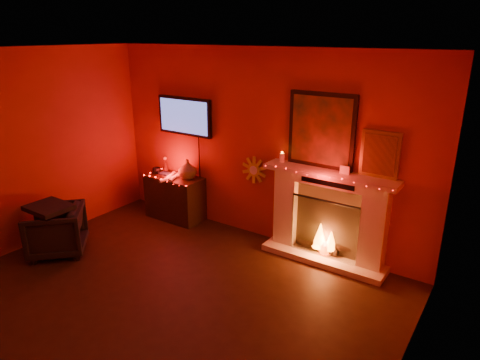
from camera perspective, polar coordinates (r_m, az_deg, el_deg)
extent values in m
plane|color=black|center=(4.86, -14.35, -17.79)|extent=(5.00, 5.00, 0.00)
plane|color=silver|center=(3.92, -17.68, 15.79)|extent=(5.00, 5.00, 0.00)
plane|color=#A92E1B|center=(6.02, 2.42, 4.48)|extent=(5.00, 0.00, 5.00)
plane|color=#A92E1B|center=(2.95, 18.81, -13.09)|extent=(0.00, 5.00, 5.00)
cube|color=beige|center=(5.86, 10.95, -10.16)|extent=(1.65, 0.40, 0.08)
cube|color=beige|center=(5.93, 6.29, -3.98)|extent=(0.30, 0.22, 0.95)
cube|color=beige|center=(5.53, 17.39, -6.56)|extent=(0.30, 0.22, 0.95)
cube|color=beige|center=(5.50, 12.01, -0.07)|extent=(1.50, 0.22, 0.14)
cube|color=beige|center=(5.42, 11.84, 0.75)|extent=(1.72, 0.34, 0.06)
cube|color=#8B6F51|center=(5.75, 11.87, -5.04)|extent=(0.90, 0.10, 0.95)
cube|color=black|center=(5.64, 11.10, -6.47)|extent=(0.90, 0.02, 0.78)
cylinder|color=black|center=(5.89, 10.34, -8.82)|extent=(0.55, 0.09, 0.09)
cylinder|color=black|center=(5.82, 12.09, -8.64)|extent=(0.51, 0.18, 0.08)
cone|color=orange|center=(5.80, 10.64, -7.21)|extent=(0.20, 0.20, 0.34)
cone|color=orange|center=(5.78, 12.02, -7.87)|extent=(0.16, 0.16, 0.26)
sphere|color=#FF3F07|center=(5.85, 11.26, -8.88)|extent=(0.18, 0.18, 0.18)
cube|color=black|center=(5.48, 10.81, 6.51)|extent=(0.88, 0.05, 0.95)
cube|color=#B24417|center=(5.46, 10.69, 6.47)|extent=(0.78, 0.01, 0.85)
cube|color=gold|center=(5.29, 18.15, 3.26)|extent=(0.46, 0.04, 0.56)
cube|color=#A66E26|center=(5.27, 18.08, 3.21)|extent=(0.38, 0.01, 0.48)
cylinder|color=#F4E7CC|center=(5.72, 5.62, 2.99)|extent=(0.07, 0.07, 0.12)
cube|color=silver|center=(5.36, 13.79, 1.30)|extent=(0.12, 0.01, 0.10)
cube|color=black|center=(6.68, -7.38, 8.44)|extent=(1.00, 0.06, 0.58)
cube|color=#4A5CBE|center=(6.65, -7.57, 8.39)|extent=(0.92, 0.01, 0.50)
cylinder|color=black|center=(6.67, -5.45, 3.03)|extent=(0.02, 0.02, 0.66)
cylinder|color=gold|center=(6.13, 1.88, 1.34)|extent=(0.20, 0.03, 0.20)
cylinder|color=silver|center=(6.11, 1.81, 1.30)|extent=(0.13, 0.01, 0.13)
cube|color=black|center=(6.96, -8.64, -2.31)|extent=(0.93, 0.46, 0.70)
imported|color=brown|center=(6.69, -7.01, 1.45)|extent=(0.29, 0.29, 0.31)
imported|color=black|center=(7.02, -11.06, 1.22)|extent=(0.13, 0.13, 0.10)
cylinder|color=silver|center=(6.81, -9.35, 0.54)|extent=(0.17, 0.37, 0.05)
cylinder|color=silver|center=(6.69, -9.39, 0.19)|extent=(0.09, 0.38, 0.05)
cylinder|color=silver|center=(6.75, -8.71, 0.39)|extent=(0.19, 0.37, 0.05)
cube|color=#582619|center=(6.88, -10.08, 0.61)|extent=(0.20, 0.14, 0.03)
cube|color=#1F2E49|center=(6.88, -9.97, 0.84)|extent=(0.17, 0.12, 0.02)
imported|color=black|center=(6.33, -23.32, -6.22)|extent=(1.00, 1.00, 0.66)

